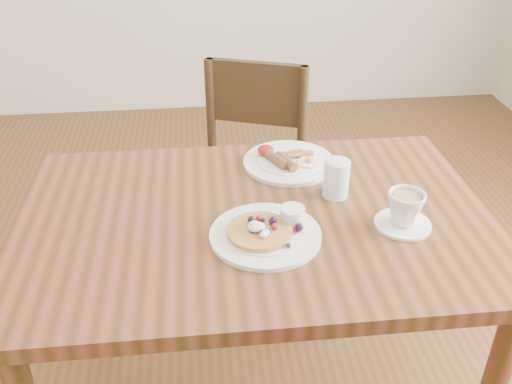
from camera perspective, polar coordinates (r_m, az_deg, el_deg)
dining_table at (r=1.51m, az=0.00°, el=-5.47°), size 1.20×0.80×0.75m
chair_far at (r=2.17m, az=-0.81°, el=2.00°), size 0.54×0.54×0.88m
pancake_plate at (r=1.37m, az=1.11°, el=-3.98°), size 0.27×0.27×0.06m
breakfast_plate at (r=1.68m, az=3.19°, el=3.12°), size 0.27×0.27×0.04m
teacup_saucer at (r=1.44m, az=14.65°, el=-1.83°), size 0.14×0.14×0.09m
water_glass at (r=1.52m, az=8.02°, el=1.34°), size 0.07×0.07×0.10m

